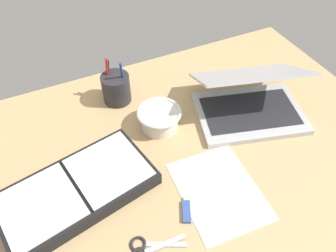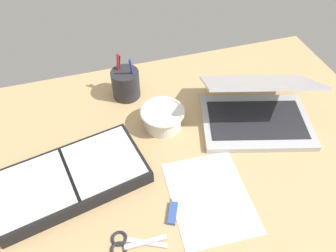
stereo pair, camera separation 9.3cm
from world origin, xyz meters
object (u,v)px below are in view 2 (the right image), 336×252
(planner, at_px, (71,178))
(scissors, at_px, (126,244))
(bowl, at_px, (162,117))
(laptop, at_px, (257,108))
(pen_cup, at_px, (126,84))

(planner, bearing_deg, scissors, -75.02)
(bowl, xyz_separation_m, planner, (-0.29, -0.14, -0.01))
(laptop, xyz_separation_m, bowl, (-0.29, 0.06, -0.01))
(pen_cup, distance_m, scissors, 0.53)
(bowl, distance_m, pen_cup, 0.19)
(laptop, bearing_deg, scissors, -133.53)
(laptop, bearing_deg, pen_cup, 163.16)
(bowl, xyz_separation_m, pen_cup, (-0.08, 0.17, 0.01))
(scissors, bearing_deg, planner, 130.04)
(laptop, relative_size, pen_cup, 2.42)
(pen_cup, xyz_separation_m, planner, (-0.22, -0.31, -0.03))
(planner, bearing_deg, laptop, -4.04)
(pen_cup, bearing_deg, scissors, -102.05)
(laptop, height_order, scissors, laptop)
(planner, bearing_deg, bowl, 13.25)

